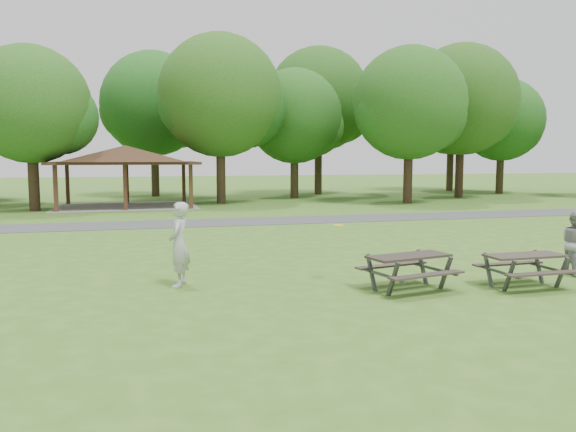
# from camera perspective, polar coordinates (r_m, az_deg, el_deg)

# --- Properties ---
(ground) EXTENTS (160.00, 160.00, 0.00)m
(ground) POSITION_cam_1_polar(r_m,az_deg,el_deg) (12.71, 0.27, -7.79)
(ground) COLOR #3A671D
(ground) RESTS_ON ground
(asphalt_path) EXTENTS (120.00, 3.20, 0.02)m
(asphalt_path) POSITION_cam_1_polar(r_m,az_deg,el_deg) (26.29, -7.72, -0.66)
(asphalt_path) COLOR #3F4042
(asphalt_path) RESTS_ON ground
(pavilion) EXTENTS (8.60, 7.01, 3.76)m
(pavilion) POSITION_cam_1_polar(r_m,az_deg,el_deg) (35.92, -16.19, 5.80)
(pavilion) COLOR #3D2316
(pavilion) RESTS_ON ground
(tree_row_d) EXTENTS (6.93, 6.60, 9.27)m
(tree_row_d) POSITION_cam_1_polar(r_m,az_deg,el_deg) (35.01, -24.57, 9.94)
(tree_row_d) COLOR black
(tree_row_d) RESTS_ON ground
(tree_row_e) EXTENTS (8.40, 8.00, 11.02)m
(tree_row_e) POSITION_cam_1_polar(r_m,az_deg,el_deg) (37.51, -6.77, 11.69)
(tree_row_e) COLOR #302215
(tree_row_e) RESTS_ON ground
(tree_row_f) EXTENTS (7.35, 7.00, 9.55)m
(tree_row_f) POSITION_cam_1_polar(r_m,az_deg,el_deg) (42.08, 0.77, 9.81)
(tree_row_f) COLOR #312415
(tree_row_f) RESTS_ON ground
(tree_row_g) EXTENTS (7.77, 7.40, 10.25)m
(tree_row_g) POSITION_cam_1_polar(r_m,az_deg,el_deg) (38.24, 12.34, 10.80)
(tree_row_g) COLOR black
(tree_row_g) RESTS_ON ground
(tree_row_h) EXTENTS (8.61, 8.20, 11.37)m
(tree_row_h) POSITION_cam_1_polar(r_m,az_deg,el_deg) (44.29, 17.31, 10.90)
(tree_row_h) COLOR black
(tree_row_h) RESTS_ON ground
(tree_row_i) EXTENTS (7.14, 6.80, 9.52)m
(tree_row_i) POSITION_cam_1_polar(r_m,az_deg,el_deg) (50.43, 20.96, 8.87)
(tree_row_i) COLOR black
(tree_row_i) RESTS_ON ground
(tree_deep_b) EXTENTS (8.40, 8.00, 11.13)m
(tree_deep_b) POSITION_cam_1_polar(r_m,az_deg,el_deg) (45.12, -13.37, 10.73)
(tree_deep_b) COLOR black
(tree_deep_b) RESTS_ON ground
(tree_deep_c) EXTENTS (8.82, 8.40, 11.90)m
(tree_deep_c) POSITION_cam_1_polar(r_m,az_deg,el_deg) (46.43, 3.24, 11.43)
(tree_deep_c) COLOR #302215
(tree_deep_c) RESTS_ON ground
(tree_deep_d) EXTENTS (8.40, 8.00, 11.27)m
(tree_deep_d) POSITION_cam_1_polar(r_m,az_deg,el_deg) (53.17, 16.36, 10.06)
(tree_deep_d) COLOR black
(tree_deep_d) RESTS_ON ground
(picnic_table_middle) EXTENTS (2.20, 1.91, 0.84)m
(picnic_table_middle) POSITION_cam_1_polar(r_m,az_deg,el_deg) (13.13, 12.16, -4.73)
(picnic_table_middle) COLOR black
(picnic_table_middle) RESTS_ON ground
(picnic_table_far) EXTENTS (1.87, 1.52, 0.80)m
(picnic_table_far) POSITION_cam_1_polar(r_m,az_deg,el_deg) (14.23, 22.93, -4.35)
(picnic_table_far) COLOR #2E2721
(picnic_table_far) RESTS_ON ground
(frisbee_in_flight) EXTENTS (0.33, 0.33, 0.02)m
(frisbee_in_flight) POSITION_cam_1_polar(r_m,az_deg,el_deg) (13.63, 5.16, -0.96)
(frisbee_in_flight) COLOR yellow
(frisbee_in_flight) RESTS_ON ground
(frisbee_thrower) EXTENTS (0.67, 0.83, 1.99)m
(frisbee_thrower) POSITION_cam_1_polar(r_m,az_deg,el_deg) (13.40, -11.02, -2.85)
(frisbee_thrower) COLOR #AEAEB1
(frisbee_thrower) RESTS_ON ground
(frisbee_catcher) EXTENTS (0.76, 0.90, 1.65)m
(frisbee_catcher) POSITION_cam_1_polar(r_m,az_deg,el_deg) (16.21, 27.18, -2.48)
(frisbee_catcher) COLOR gray
(frisbee_catcher) RESTS_ON ground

